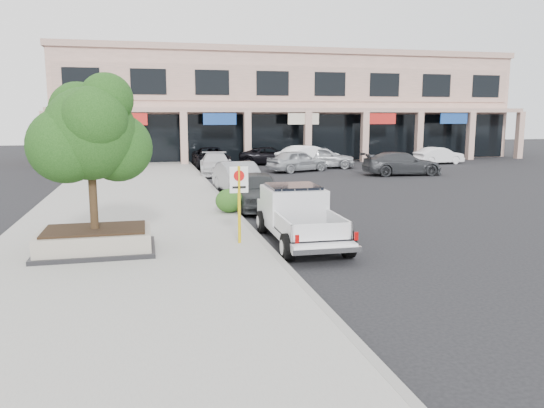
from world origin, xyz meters
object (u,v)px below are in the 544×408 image
at_px(curb_car_c, 216,164).
at_px(curb_car_d, 211,158).
at_px(lot_car_d, 271,156).
at_px(lot_car_e, 322,157).
at_px(planter, 96,241).
at_px(lot_car_c, 402,164).
at_px(curb_car_b, 239,178).
at_px(no_parking_sign, 239,194).
at_px(curb_car_a, 257,190).
at_px(lot_car_f, 439,156).
at_px(lot_car_a, 298,161).
at_px(pickup_truck, 301,216).
at_px(lot_car_b, 309,157).
at_px(planter_tree, 95,134).

xyz_separation_m(curb_car_c, curb_car_d, (0.27, 4.82, 0.04)).
xyz_separation_m(lot_car_d, lot_car_e, (3.12, -3.59, 0.11)).
xyz_separation_m(planter, lot_car_c, (17.84, 16.75, 0.28)).
bearing_deg(curb_car_b, lot_car_d, 64.37).
height_order(planter, no_parking_sign, no_parking_sign).
relative_size(no_parking_sign, curb_car_a, 0.50).
height_order(curb_car_b, lot_car_f, curb_car_b).
relative_size(lot_car_d, lot_car_e, 1.05).
bearing_deg(curb_car_a, lot_car_e, 66.34).
distance_m(no_parking_sign, lot_car_a, 21.58).
bearing_deg(pickup_truck, lot_car_b, 73.47).
relative_size(planter, lot_car_c, 0.62).
bearing_deg(lot_car_f, lot_car_d, 71.06).
distance_m(planter, no_parking_sign, 4.25).
distance_m(planter, lot_car_f, 33.74).
distance_m(planter_tree, lot_car_c, 24.41).
distance_m(planter_tree, curb_car_d, 25.27).
relative_size(planter, curb_car_b, 0.67).
relative_size(curb_car_a, curb_car_c, 0.94).
distance_m(lot_car_a, lot_car_f, 13.03).
relative_size(no_parking_sign, curb_car_c, 0.47).
height_order(planter_tree, pickup_truck, planter_tree).
bearing_deg(lot_car_f, curb_car_b, 115.56).
relative_size(lot_car_a, lot_car_d, 0.89).
relative_size(curb_car_a, lot_car_a, 1.03).
relative_size(lot_car_b, lot_car_f, 1.25).
bearing_deg(curb_car_d, curb_car_b, -90.60).
bearing_deg(lot_car_c, curb_car_a, 134.85).
bearing_deg(no_parking_sign, curb_car_c, 84.69).
bearing_deg(lot_car_a, pickup_truck, 142.76).
distance_m(planter_tree, curb_car_b, 12.63).
relative_size(curb_car_a, lot_car_f, 1.13).
bearing_deg(lot_car_a, planter, 128.62).
xyz_separation_m(lot_car_b, lot_car_c, (4.63, -5.77, -0.08)).
bearing_deg(pickup_truck, lot_car_d, 80.15).
xyz_separation_m(planter, pickup_truck, (6.01, 0.20, 0.38)).
relative_size(lot_car_b, lot_car_c, 0.98).
xyz_separation_m(lot_car_b, lot_car_e, (0.99, -0.26, -0.03)).
height_order(curb_car_a, curb_car_d, curb_car_a).
bearing_deg(curb_car_d, lot_car_f, -3.68).
bearing_deg(planter, planter_tree, 48.97).
bearing_deg(curb_car_c, lot_car_b, 25.93).
distance_m(curb_car_a, lot_car_d, 20.01).
distance_m(pickup_truck, curb_car_a, 6.31).
distance_m(curb_car_a, lot_car_e, 17.78).
bearing_deg(lot_car_c, planter, 137.28).
height_order(planter_tree, curb_car_c, planter_tree).
bearing_deg(pickup_truck, planter, -176.79).
height_order(no_parking_sign, curb_car_c, no_parking_sign).
bearing_deg(curb_car_a, planter, -128.51).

